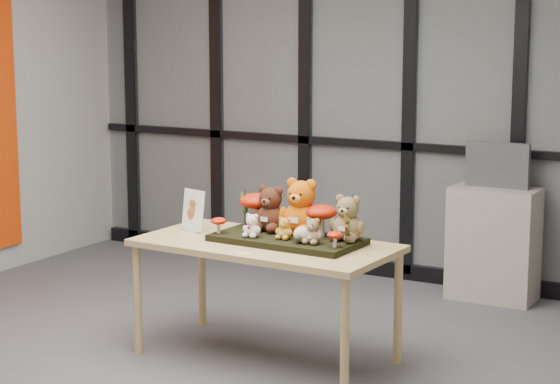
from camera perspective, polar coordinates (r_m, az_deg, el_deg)
The scene contains 25 objects.
floor at distance 6.16m, azimuth -5.79°, elevation -9.46°, with size 5.00×5.00×0.00m, color #4C4D51.
room_shell at distance 5.83m, azimuth -6.08°, elevation 6.32°, with size 5.00×5.00×5.00m.
glass_partition at distance 7.99m, azimuth 4.30°, elevation 5.39°, with size 4.90×0.06×2.78m.
display_table at distance 6.01m, azimuth -0.81°, elevation -3.47°, with size 1.56×0.83×0.72m.
diorama_tray at distance 5.98m, azimuth 0.41°, elevation -2.70°, with size 0.88×0.44×0.04m, color black.
bear_pooh_yellow at distance 6.00m, azimuth 1.22°, elevation -0.65°, with size 0.28×0.26×0.37m, color #CD5B07, non-canonical shape.
bear_brown_medium at distance 6.11m, azimuth -0.52°, elevation -0.78°, with size 0.23×0.21×0.31m, color #3E1C11, non-canonical shape.
bear_tan_back at distance 5.86m, azimuth 3.83°, elevation -1.32°, with size 0.22×0.20×0.29m, color brown, non-canonical shape.
bear_small_yellow at distance 5.89m, azimuth 0.25°, elevation -1.98°, with size 0.11×0.10×0.15m, color gold, non-canonical shape.
bear_white_bow at distance 5.95m, azimuth -1.58°, elevation -1.81°, with size 0.12×0.11×0.16m, color white, non-canonical shape.
bear_beige_small at distance 5.77m, azimuth 1.85°, elevation -2.12°, with size 0.13×0.11×0.17m, color #907552, non-canonical shape.
plush_cream_hedgehog at distance 5.81m, azimuth 1.26°, elevation -2.36°, with size 0.08×0.07×0.10m, color beige, non-canonical shape.
mushroom_back_left at distance 6.23m, azimuth -1.35°, elevation -0.93°, with size 0.21×0.21×0.23m, color #AD1A05, non-canonical shape.
mushroom_back_right at distance 5.96m, azimuth 2.33°, elevation -1.52°, with size 0.19×0.19×0.21m, color #AD1A05, non-canonical shape.
mushroom_front_left at distance 6.07m, azimuth -3.48°, elevation -1.84°, with size 0.09×0.09×0.11m, color #AD1A05, non-canonical shape.
mushroom_front_right at distance 5.70m, azimuth 3.10°, elevation -2.63°, with size 0.09×0.09×0.10m, color #AD1A05, non-canonical shape.
sprig_green_far_left at distance 6.25m, azimuth -2.00°, elevation -0.92°, with size 0.05×0.05×0.23m, color #1E390D, non-canonical shape.
sprig_green_mid_left at distance 6.23m, azimuth -0.90°, elevation -1.06°, with size 0.05×0.05×0.20m, color #1E390D, non-canonical shape.
sprig_dry_far_right at distance 5.84m, azimuth 4.11°, elevation -1.47°, with size 0.05×0.05×0.27m, color brown, non-canonical shape.
sprig_dry_mid_right at distance 5.75m, azimuth 3.72°, elevation -2.09°, with size 0.05×0.05×0.19m, color brown, non-canonical shape.
sprig_green_centre at distance 6.14m, azimuth 0.62°, elevation -1.40°, with size 0.05×0.05×0.16m, color #1E390D, non-canonical shape.
sign_holder at distance 6.29m, azimuth -4.91°, elevation -1.18°, with size 0.19×0.09×0.26m.
label_card at distance 5.72m, azimuth -2.06°, elevation -3.46°, with size 0.09×0.03×0.00m, color white.
cabinet at distance 7.50m, azimuth 11.93°, elevation -2.87°, with size 0.62×0.36×0.82m, color gray.
monitor at distance 7.41m, azimuth 12.13°, elevation 1.50°, with size 0.46×0.05×0.33m.
Camera 1 is at (3.37, -4.75, 2.03)m, focal length 65.00 mm.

